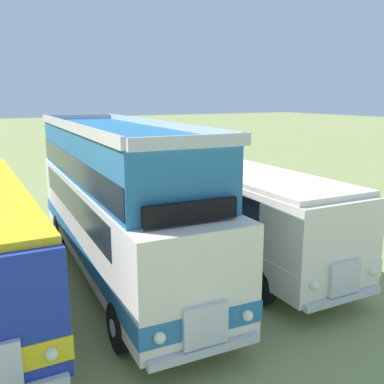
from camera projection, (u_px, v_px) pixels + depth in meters
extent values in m
sphere|color=#EAEACC|center=(52.00, 354.00, 7.03)|extent=(0.22, 0.22, 0.22)
cylinder|color=black|center=(51.00, 334.00, 8.70)|extent=(0.29, 1.04, 1.04)
cylinder|color=silver|center=(58.00, 332.00, 8.77)|extent=(0.02, 0.36, 0.36)
cylinder|color=black|center=(12.00, 237.00, 14.67)|extent=(0.29, 1.04, 1.04)
cylinder|color=silver|center=(16.00, 237.00, 14.73)|extent=(0.02, 0.36, 0.36)
cube|color=silver|center=(119.00, 219.00, 12.59)|extent=(3.07, 10.98, 2.30)
cube|color=teal|center=(119.00, 239.00, 12.72)|extent=(3.11, 11.02, 0.44)
cube|color=#19232D|center=(114.00, 196.00, 12.81)|extent=(2.97, 8.58, 0.76)
cube|color=#19232D|center=(203.00, 259.00, 7.73)|extent=(2.20, 0.22, 0.90)
cube|color=silver|center=(205.00, 326.00, 7.90)|extent=(0.91, 0.17, 0.80)
cube|color=silver|center=(206.00, 351.00, 7.99)|extent=(2.30, 0.26, 0.16)
sphere|color=#EAEACC|center=(248.00, 315.00, 8.28)|extent=(0.22, 0.22, 0.22)
sphere|color=#EAEACC|center=(160.00, 338.00, 7.51)|extent=(0.22, 0.22, 0.22)
cube|color=teal|center=(114.00, 153.00, 12.40)|extent=(2.92, 10.07, 1.50)
cube|color=silver|center=(192.00, 142.00, 7.67)|extent=(2.40, 0.23, 0.24)
cube|color=silver|center=(80.00, 118.00, 16.17)|extent=(2.40, 0.23, 0.24)
cube|color=silver|center=(152.00, 124.00, 12.74)|extent=(0.62, 9.95, 0.24)
cube|color=silver|center=(69.00, 126.00, 11.72)|extent=(0.62, 9.95, 0.24)
cube|color=#19232D|center=(114.00, 163.00, 12.47)|extent=(2.96, 9.98, 0.64)
cube|color=black|center=(191.00, 212.00, 8.00)|extent=(1.90, 0.22, 0.40)
cylinder|color=black|center=(217.00, 304.00, 9.97)|extent=(0.33, 1.05, 1.04)
cylinder|color=silver|center=(222.00, 303.00, 10.03)|extent=(0.04, 0.36, 0.36)
cylinder|color=black|center=(119.00, 327.00, 8.99)|extent=(0.33, 1.05, 1.04)
cylinder|color=silver|center=(112.00, 328.00, 8.93)|extent=(0.04, 0.36, 0.36)
cylinder|color=black|center=(122.00, 221.00, 16.53)|extent=(0.33, 1.05, 1.04)
cylinder|color=silver|center=(126.00, 221.00, 16.59)|extent=(0.04, 0.36, 0.36)
cylinder|color=black|center=(60.00, 229.00, 15.55)|extent=(0.33, 1.05, 1.04)
cylinder|color=silver|center=(55.00, 230.00, 15.49)|extent=(0.04, 0.36, 0.36)
cube|color=silver|center=(220.00, 201.00, 14.76)|extent=(2.86, 11.28, 2.30)
cube|color=silver|center=(220.00, 218.00, 14.89)|extent=(2.90, 11.32, 0.44)
cube|color=#19232D|center=(214.00, 182.00, 14.98)|extent=(2.81, 8.88, 0.76)
cube|color=#19232D|center=(345.00, 225.00, 9.80)|extent=(2.20, 0.17, 0.90)
cube|color=silver|center=(344.00, 278.00, 9.97)|extent=(0.90, 0.15, 0.80)
cube|color=silver|center=(344.00, 299.00, 10.05)|extent=(2.30, 0.21, 0.16)
sphere|color=#EAEACC|center=(372.00, 271.00, 10.36)|extent=(0.22, 0.22, 0.22)
sphere|color=#EAEACC|center=(315.00, 286.00, 9.56)|extent=(0.22, 0.22, 0.22)
cube|color=silver|center=(220.00, 166.00, 14.50)|extent=(2.81, 10.88, 0.14)
cylinder|color=black|center=(328.00, 268.00, 12.04)|extent=(0.31, 1.05, 1.04)
cylinder|color=silver|center=(332.00, 267.00, 12.11)|extent=(0.03, 0.36, 0.36)
cylinder|color=black|center=(260.00, 284.00, 11.02)|extent=(0.31, 1.05, 1.04)
cylinder|color=silver|center=(255.00, 285.00, 10.96)|extent=(0.03, 0.36, 0.36)
cylinder|color=black|center=(198.00, 206.00, 18.83)|extent=(0.31, 1.05, 1.04)
cylinder|color=silver|center=(201.00, 206.00, 18.90)|extent=(0.03, 0.36, 0.36)
cylinder|color=black|center=(148.00, 212.00, 17.82)|extent=(0.31, 1.05, 1.04)
cylinder|color=silver|center=(145.00, 213.00, 17.75)|extent=(0.03, 0.36, 0.36)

